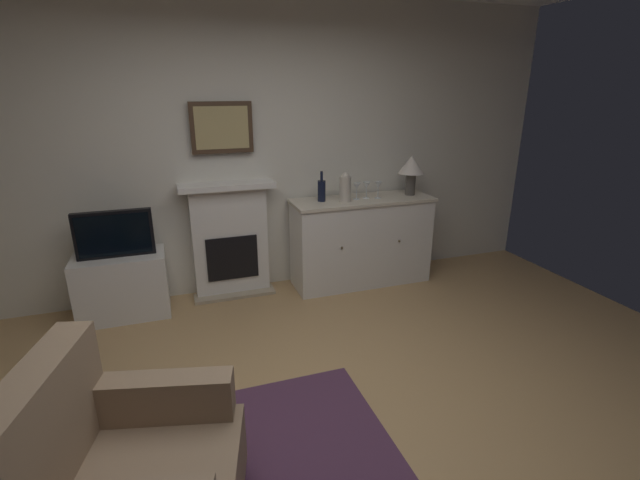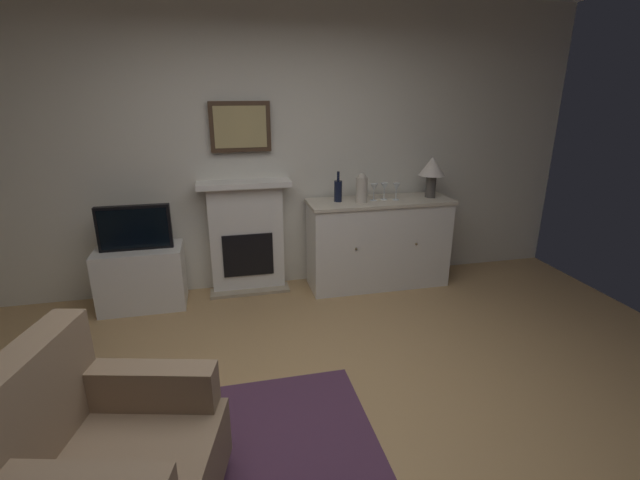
# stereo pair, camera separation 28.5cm
# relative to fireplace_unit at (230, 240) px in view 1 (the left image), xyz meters

# --- Properties ---
(ground_plane) EXTENTS (6.32, 4.54, 0.10)m
(ground_plane) POSITION_rel_fireplace_unit_xyz_m (0.24, -2.11, -0.60)
(ground_plane) COLOR tan
(ground_plane) RESTS_ON ground
(wall_rear) EXTENTS (6.32, 0.06, 2.73)m
(wall_rear) POSITION_rel_fireplace_unit_xyz_m (0.24, 0.13, 0.82)
(wall_rear) COLOR silver
(wall_rear) RESTS_ON ground_plane
(fireplace_unit) EXTENTS (0.87, 0.30, 1.10)m
(fireplace_unit) POSITION_rel_fireplace_unit_xyz_m (0.00, 0.00, 0.00)
(fireplace_unit) COLOR white
(fireplace_unit) RESTS_ON ground_plane
(framed_picture) EXTENTS (0.55, 0.04, 0.45)m
(framed_picture) POSITION_rel_fireplace_unit_xyz_m (-0.00, 0.05, 1.04)
(framed_picture) COLOR #473323
(sideboard_cabinet) EXTENTS (1.42, 0.49, 0.89)m
(sideboard_cabinet) POSITION_rel_fireplace_unit_xyz_m (1.29, -0.18, -0.10)
(sideboard_cabinet) COLOR white
(sideboard_cabinet) RESTS_ON ground_plane
(table_lamp) EXTENTS (0.26, 0.26, 0.40)m
(table_lamp) POSITION_rel_fireplace_unit_xyz_m (1.82, -0.18, 0.62)
(table_lamp) COLOR #4C4742
(table_lamp) RESTS_ON sideboard_cabinet
(wine_bottle) EXTENTS (0.08, 0.08, 0.29)m
(wine_bottle) POSITION_rel_fireplace_unit_xyz_m (0.88, -0.14, 0.45)
(wine_bottle) COLOR black
(wine_bottle) RESTS_ON sideboard_cabinet
(wine_glass_left) EXTENTS (0.07, 0.07, 0.16)m
(wine_glass_left) POSITION_rel_fireplace_unit_xyz_m (1.22, -0.18, 0.46)
(wine_glass_left) COLOR silver
(wine_glass_left) RESTS_ON sideboard_cabinet
(wine_glass_center) EXTENTS (0.07, 0.07, 0.16)m
(wine_glass_center) POSITION_rel_fireplace_unit_xyz_m (1.33, -0.17, 0.46)
(wine_glass_center) COLOR silver
(wine_glass_center) RESTS_ON sideboard_cabinet
(wine_glass_right) EXTENTS (0.07, 0.07, 0.16)m
(wine_glass_right) POSITION_rel_fireplace_unit_xyz_m (1.44, -0.21, 0.46)
(wine_glass_right) COLOR silver
(wine_glass_right) RESTS_ON sideboard_cabinet
(vase_decorative) EXTENTS (0.11, 0.11, 0.28)m
(vase_decorative) POSITION_rel_fireplace_unit_xyz_m (1.09, -0.23, 0.48)
(vase_decorative) COLOR beige
(vase_decorative) RESTS_ON sideboard_cabinet
(tv_cabinet) EXTENTS (0.75, 0.42, 0.56)m
(tv_cabinet) POSITION_rel_fireplace_unit_xyz_m (-0.97, -0.16, -0.27)
(tv_cabinet) COLOR white
(tv_cabinet) RESTS_ON ground_plane
(tv_set) EXTENTS (0.62, 0.07, 0.40)m
(tv_set) POSITION_rel_fireplace_unit_xyz_m (-0.97, -0.19, 0.22)
(tv_set) COLOR black
(tv_set) RESTS_ON tv_cabinet
(armchair) EXTENTS (0.97, 0.94, 0.92)m
(armchair) POSITION_rel_fireplace_unit_xyz_m (-0.81, -2.47, -0.17)
(armchair) COLOR #8C7259
(armchair) RESTS_ON ground_plane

